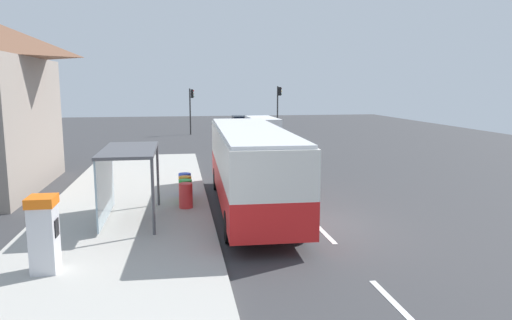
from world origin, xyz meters
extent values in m
cube|color=#38383A|center=(0.00, 14.00, -0.02)|extent=(56.00, 92.00, 0.04)
cube|color=#ADAAA3|center=(-6.40, 2.00, 0.09)|extent=(6.20, 30.00, 0.18)
cube|color=silver|center=(0.25, -6.00, 0.01)|extent=(0.16, 2.20, 0.01)
cube|color=silver|center=(0.25, -1.00, 0.01)|extent=(0.16, 2.20, 0.01)
cube|color=silver|center=(0.25, 4.00, 0.01)|extent=(0.16, 2.20, 0.01)
cube|color=silver|center=(0.25, 9.00, 0.01)|extent=(0.16, 2.20, 0.01)
cube|color=silver|center=(0.25, 14.00, 0.01)|extent=(0.16, 2.20, 0.01)
cube|color=silver|center=(0.25, 19.00, 0.01)|extent=(0.16, 2.20, 0.01)
cube|color=silver|center=(0.25, 24.00, 0.01)|extent=(0.16, 2.20, 0.01)
cube|color=silver|center=(0.25, 29.00, 0.01)|extent=(0.16, 2.20, 0.01)
cube|color=red|center=(-1.70, 2.30, 1.07)|extent=(2.84, 11.07, 1.15)
cube|color=silver|center=(-1.70, 2.30, 2.38)|extent=(2.84, 11.07, 1.45)
cube|color=silver|center=(-1.70, 2.30, 3.15)|extent=(2.71, 10.85, 0.12)
cube|color=black|center=(-1.53, 7.75, 2.30)|extent=(2.30, 0.19, 1.22)
cube|color=black|center=(-2.92, 1.84, 2.30)|extent=(0.35, 8.58, 1.10)
cylinder|color=black|center=(-2.71, 6.24, 0.50)|extent=(0.31, 1.01, 1.00)
cylinder|color=black|center=(-0.45, 6.17, 0.50)|extent=(0.31, 1.01, 1.00)
cylinder|color=black|center=(-2.94, -1.36, 0.50)|extent=(0.31, 1.01, 1.00)
cylinder|color=black|center=(-0.69, -1.43, 0.50)|extent=(0.31, 1.01, 1.00)
cube|color=white|center=(2.20, 21.50, 1.32)|extent=(2.10, 5.24, 1.96)
cube|color=black|center=(2.20, 21.50, 1.66)|extent=(2.10, 3.16, 0.44)
cylinder|color=black|center=(3.14, 19.52, 0.34)|extent=(0.23, 0.68, 0.68)
cylinder|color=black|center=(1.34, 19.48, 0.34)|extent=(0.23, 0.68, 0.68)
cylinder|color=black|center=(3.06, 23.52, 0.34)|extent=(0.23, 0.68, 0.68)
cylinder|color=black|center=(1.26, 23.48, 0.34)|extent=(0.23, 0.68, 0.68)
cube|color=navy|center=(2.30, 36.29, 0.62)|extent=(1.87, 4.43, 0.60)
cube|color=black|center=(2.30, 36.09, 1.22)|extent=(1.62, 2.40, 0.60)
cylinder|color=black|center=(1.51, 37.80, 0.32)|extent=(0.21, 0.64, 0.64)
cylinder|color=black|center=(3.15, 37.78, 0.32)|extent=(0.21, 0.64, 0.64)
cylinder|color=black|center=(1.45, 34.80, 0.32)|extent=(0.21, 0.64, 0.64)
cylinder|color=black|center=(3.09, 34.78, 0.32)|extent=(0.21, 0.64, 0.64)
cube|color=#B7B7BC|center=(2.30, 29.44, 0.62)|extent=(1.92, 4.45, 0.60)
cube|color=black|center=(2.31, 29.24, 1.22)|extent=(1.65, 2.42, 0.60)
cylinder|color=black|center=(1.44, 30.92, 0.32)|extent=(0.22, 0.65, 0.64)
cylinder|color=black|center=(3.08, 30.97, 0.32)|extent=(0.22, 0.65, 0.64)
cylinder|color=black|center=(1.52, 27.92, 0.32)|extent=(0.22, 0.65, 0.64)
cylinder|color=black|center=(3.16, 27.97, 0.32)|extent=(0.22, 0.65, 0.64)
cube|color=silver|center=(-7.80, -3.37, 1.03)|extent=(0.60, 0.70, 1.70)
cube|color=orange|center=(-7.80, -3.37, 2.00)|extent=(0.66, 0.76, 0.24)
cube|color=black|center=(-7.49, -3.37, 1.30)|extent=(0.03, 0.36, 0.44)
cylinder|color=red|center=(-4.20, 2.42, 0.66)|extent=(0.52, 0.52, 0.95)
cylinder|color=green|center=(-4.20, 3.12, 0.66)|extent=(0.52, 0.52, 0.95)
cylinder|color=orange|center=(-4.20, 3.82, 0.66)|extent=(0.52, 0.52, 0.95)
cylinder|color=blue|center=(-4.20, 4.52, 0.66)|extent=(0.52, 0.52, 0.95)
cylinder|color=#2D2D2D|center=(5.40, 30.88, 2.37)|extent=(0.14, 0.14, 4.73)
cube|color=black|center=(5.62, 30.88, 4.23)|extent=(0.24, 0.28, 0.84)
sphere|color=#360606|center=(5.74, 30.88, 4.51)|extent=(0.16, 0.16, 0.16)
sphere|color=#F2B20C|center=(5.74, 30.88, 4.23)|extent=(0.16, 0.16, 0.16)
sphere|color=black|center=(5.74, 30.88, 3.95)|extent=(0.16, 0.16, 0.16)
cylinder|color=#2D2D2D|center=(-3.20, 31.68, 2.25)|extent=(0.14, 0.14, 4.51)
cube|color=black|center=(-2.98, 31.68, 4.01)|extent=(0.24, 0.28, 0.84)
sphere|color=red|center=(-2.86, 31.68, 4.29)|extent=(0.16, 0.16, 0.16)
sphere|color=#3C2C03|center=(-2.86, 31.68, 4.01)|extent=(0.16, 0.16, 0.16)
sphere|color=black|center=(-2.86, 31.68, 3.73)|extent=(0.16, 0.16, 0.16)
cube|color=#4C4C51|center=(-6.10, 1.12, 2.63)|extent=(1.80, 4.00, 0.10)
cube|color=#8CA5B2|center=(-6.95, 1.12, 1.43)|extent=(0.06, 3.80, 2.30)
cylinder|color=#4C4C51|center=(-5.25, -0.78, 1.40)|extent=(0.10, 0.10, 2.44)
cylinder|color=#4C4C51|center=(-5.25, 3.02, 1.40)|extent=(0.10, 0.10, 2.44)
camera|label=1|loc=(-4.43, -15.46, 4.83)|focal=33.27mm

